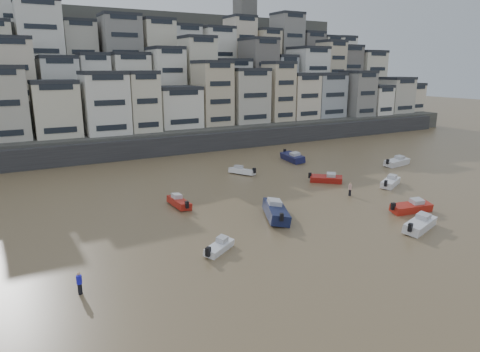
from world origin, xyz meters
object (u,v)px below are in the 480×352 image
person_blue (79,283)px  boat_f (179,201)px  boat_b (411,206)px  boat_g (397,161)px  boat_c (276,210)px  boat_i (292,156)px  boat_j (219,246)px  person_pink (350,189)px  boat_d (391,181)px  boat_h (242,170)px  boat_e (326,178)px  boat_a (420,223)px

person_blue → boat_f: bearing=48.2°
boat_b → boat_g: (17.98, 17.60, 0.07)m
boat_c → boat_i: (19.31, 23.18, -0.06)m
boat_c → person_blue: 22.68m
boat_j → person_pink: person_pink is taller
boat_d → person_pink: (-8.38, -0.77, 0.14)m
boat_d → boat_j: bearing=167.4°
boat_f → boat_h: (14.54, 10.20, -0.04)m
boat_b → boat_e: bearing=99.3°
boat_e → boat_b: bearing=-49.1°
boat_f → boat_g: 40.48m
boat_b → boat_d: bearing=63.0°
boat_f → person_blue: person_blue is taller
boat_j → person_blue: size_ratio=2.28×
boat_h → boat_f: bearing=96.2°
boat_a → boat_c: bearing=118.7°
boat_c → boat_j: boat_c is taller
boat_d → boat_h: (-14.76, 16.24, -0.09)m
boat_a → boat_f: (-18.63, 19.32, -0.10)m
boat_g → person_pink: bearing=-164.2°
boat_i → boat_d: bearing=15.4°
boat_e → boat_i: 14.93m
boat_a → boat_b: bearing=29.8°
boat_a → boat_j: bearing=147.2°
boat_a → boat_g: size_ratio=0.95×
boat_a → boat_j: boat_a is taller
boat_h → boat_e: bearing=-170.8°
boat_e → boat_i: size_ratio=0.75×
boat_a → boat_h: size_ratio=1.21×
boat_e → boat_g: bearing=50.2°
boat_f → boat_b: bearing=-125.2°
boat_e → boat_j: bearing=-108.7°
boat_a → person_pink: bearing=61.7°
boat_e → person_pink: person_pink is taller
boat_h → boat_d: bearing=-166.6°
boat_a → boat_f: 26.84m
boat_g → boat_i: 17.67m
boat_b → person_pink: bearing=110.4°
boat_f → boat_i: 30.53m
boat_a → boat_i: 34.46m
boat_f → person_blue: bearing=137.0°
person_blue → person_pink: same height
boat_a → boat_d: size_ratio=1.06×
boat_f → boat_j: bearing=171.9°
boat_f → boat_d: bearing=-102.8°
boat_b → boat_g: boat_g is taller
boat_h → person_blue: 38.44m
boat_e → boat_f: boat_e is taller
boat_c → boat_h: bearing=5.0°
person_pink → boat_c: bearing=-170.1°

